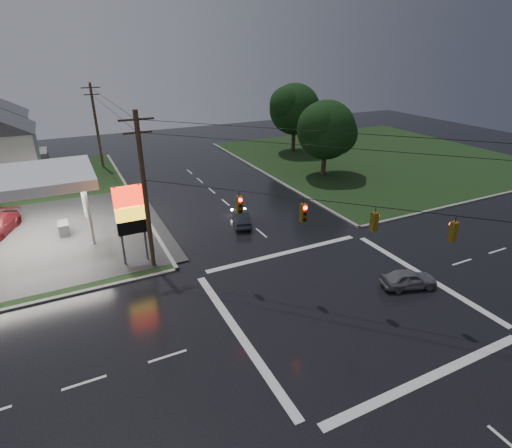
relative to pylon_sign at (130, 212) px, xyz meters
name	(u,v)px	position (x,y,z in m)	size (l,w,h in m)	color
ground	(341,301)	(10.50, -10.50, -4.01)	(120.00, 120.00, 0.00)	black
grass_ne	(376,157)	(36.50, 15.50, -3.97)	(36.00, 36.00, 0.08)	black
pylon_sign	(130,212)	(0.00, 0.00, 0.00)	(2.00, 0.35, 6.00)	#59595E
utility_pole_nw	(145,191)	(1.00, -1.00, 1.71)	(2.20, 0.32, 11.00)	#382619
utility_pole_n	(96,125)	(1.00, 27.50, 1.46)	(2.20, 0.32, 10.50)	#382619
traffic_signals	(352,204)	(10.52, -10.52, 2.47)	(26.87, 26.87, 1.47)	black
tree_ne_near	(327,130)	(24.64, 11.49, 1.55)	(7.99, 6.80, 8.98)	black
tree_ne_far	(296,109)	(27.65, 23.49, 2.17)	(8.46, 7.20, 9.80)	black
car_north	(241,218)	(9.70, 2.87, -3.38)	(1.33, 3.82, 1.26)	#23252B
car_crossing	(409,279)	(15.43, -11.15, -3.40)	(1.45, 3.60, 1.23)	slate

